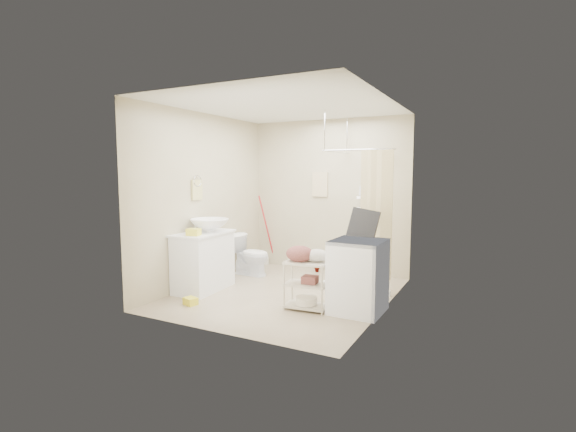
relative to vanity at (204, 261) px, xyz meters
The scene contains 23 objects.
floor 1.28m from the vanity, 16.98° to the left, with size 3.20×3.20×0.00m, color tan.
ceiling 2.49m from the vanity, 16.98° to the left, with size 2.80×3.20×0.04m, color silver.
wall_back 2.44m from the vanity, 59.31° to the left, with size 2.80×0.04×2.60m, color #C3B997.
wall_front 1.91m from the vanity, 47.04° to the right, with size 2.80×0.04×2.60m, color #C3B997.
wall_left 0.98m from the vanity, 124.11° to the left, with size 0.04×3.20×2.60m, color #C3B997.
wall_right 2.73m from the vanity, ahead, with size 0.04×3.20×2.60m, color #C3B997.
vanity is the anchor object (origin of this frame).
sink 0.53m from the vanity, 65.91° to the left, with size 0.55×0.55×0.19m, color white.
counter_basket 0.56m from the vanity, 74.87° to the right, with size 0.17×0.13×0.10m, color yellow.
floor_basket 0.79m from the vanity, 65.59° to the right, with size 0.24×0.19×0.13m, color yellow.
toilet 1.09m from the vanity, 83.65° to the left, with size 0.38×0.67×0.68m, color white.
mop 1.90m from the vanity, 91.76° to the left, with size 0.12×0.12×1.27m, color red, non-canonical shape.
potted_plant_a 2.05m from the vanity, 59.22° to the left, with size 0.15×0.10×0.29m, color brown.
potted_plant_b 2.26m from the vanity, 51.52° to the left, with size 0.17×0.14×0.32m, color #994F27.
hanging_towel 2.43m from the vanity, 62.43° to the left, with size 0.28×0.03×0.42m, color beige.
towel_ring 1.08m from the vanity, 144.96° to the left, with size 0.04×0.22×0.34m, color #D8CF7E, non-canonical shape.
tp_holder 0.54m from the vanity, 116.32° to the left, with size 0.08×0.12×0.14m, color silver, non-canonical shape.
shower 2.53m from the vanity, 34.94° to the left, with size 1.10×1.10×2.10m, color white, non-canonical shape.
shampoo_bottle_a 2.78m from the vanity, 46.88° to the left, with size 0.09×0.09×0.24m, color silver.
shampoo_bottle_b 2.81m from the vanity, 44.93° to the left, with size 0.08×0.08×0.18m, color #425694.
washing_machine 2.30m from the vanity, ahead, with size 0.61×0.63×0.89m, color white.
laundry_rack 1.70m from the vanity, ahead, with size 0.53×0.31×0.73m, color beige, non-canonical shape.
ironing_board 2.22m from the vanity, ahead, with size 0.37×0.11×1.29m, color black, non-canonical shape.
Camera 1 is at (2.66, -5.09, 1.71)m, focal length 26.00 mm.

